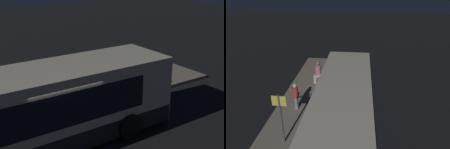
# 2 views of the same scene
# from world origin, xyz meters

# --- Properties ---
(ground) EXTENTS (80.00, 80.00, 0.00)m
(ground) POSITION_xyz_m (0.00, 0.00, 0.00)
(ground) COLOR black
(platform) EXTENTS (20.00, 2.68, 0.16)m
(platform) POSITION_xyz_m (0.00, 2.94, 0.08)
(platform) COLOR gray
(platform) RESTS_ON ground
(passenger_boarding) EXTENTS (0.65, 0.50, 1.84)m
(passenger_boarding) POSITION_xyz_m (4.53, 2.27, 1.14)
(passenger_boarding) COLOR #4C476B
(passenger_boarding) RESTS_ON platform
(passenger_waiting) EXTENTS (0.58, 0.51, 1.64)m
(passenger_waiting) POSITION_xyz_m (1.53, 3.02, 1.05)
(passenger_waiting) COLOR gray
(passenger_waiting) RESTS_ON platform
(suitcase) EXTENTS (0.33, 0.21, 0.89)m
(suitcase) POSITION_xyz_m (4.97, 2.58, 0.48)
(suitcase) COLOR beige
(suitcase) RESTS_ON platform
(trash_bin) EXTENTS (0.44, 0.44, 0.65)m
(trash_bin) POSITION_xyz_m (2.09, 2.10, 0.48)
(trash_bin) COLOR #2D4C33
(trash_bin) RESTS_ON platform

